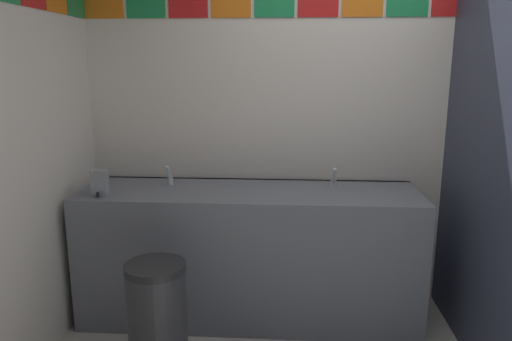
# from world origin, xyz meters

# --- Properties ---
(wall_back) EXTENTS (4.18, 0.09, 2.82)m
(wall_back) POSITION_xyz_m (0.00, 1.49, 1.42)
(wall_back) COLOR silver
(wall_back) RESTS_ON ground_plane
(vanity_counter) EXTENTS (2.13, 0.62, 0.85)m
(vanity_counter) POSITION_xyz_m (-0.97, 1.14, 0.43)
(vanity_counter) COLOR slate
(vanity_counter) RESTS_ON ground_plane
(faucet_left) EXTENTS (0.04, 0.10, 0.14)m
(faucet_left) POSITION_xyz_m (-1.51, 1.23, 0.90)
(faucet_left) COLOR silver
(faucet_left) RESTS_ON vanity_counter
(faucet_right) EXTENTS (0.04, 0.10, 0.14)m
(faucet_right) POSITION_xyz_m (-0.44, 1.23, 0.90)
(faucet_right) COLOR silver
(faucet_right) RESTS_ON vanity_counter
(soap_dispenser) EXTENTS (0.09, 0.09, 0.16)m
(soap_dispenser) POSITION_xyz_m (-1.86, 0.95, 0.93)
(soap_dispenser) COLOR gray
(soap_dispenser) RESTS_ON vanity_counter
(trash_bin) EXTENTS (0.32, 0.32, 0.63)m
(trash_bin) POSITION_xyz_m (-1.41, 0.47, 0.32)
(trash_bin) COLOR #333338
(trash_bin) RESTS_ON ground_plane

